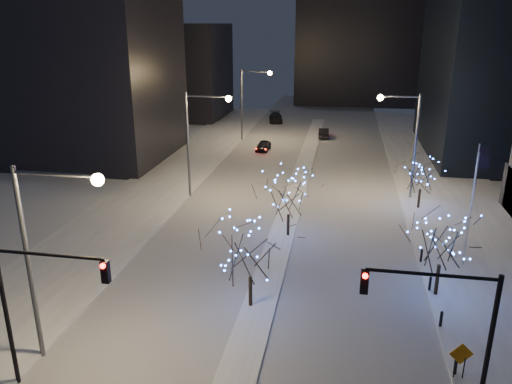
% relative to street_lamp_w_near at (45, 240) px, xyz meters
% --- Properties ---
extents(road, '(20.00, 130.00, 0.02)m').
position_rel_street_lamp_w_near_xyz_m(road, '(8.94, 33.00, -6.49)').
color(road, '#9EA3AC').
rests_on(road, ground).
extents(median, '(2.00, 80.00, 0.15)m').
position_rel_street_lamp_w_near_xyz_m(median, '(8.94, 28.00, -6.42)').
color(median, white).
rests_on(median, ground).
extents(east_sidewalk, '(10.00, 90.00, 0.15)m').
position_rel_street_lamp_w_near_xyz_m(east_sidewalk, '(23.94, 18.00, -6.42)').
color(east_sidewalk, white).
rests_on(east_sidewalk, ground).
extents(west_sidewalk, '(8.00, 90.00, 0.15)m').
position_rel_street_lamp_w_near_xyz_m(west_sidewalk, '(-5.06, 18.00, -6.42)').
color(west_sidewalk, white).
rests_on(west_sidewalk, ground).
extents(filler_west_near, '(22.00, 18.00, 24.00)m').
position_rel_street_lamp_w_near_xyz_m(filler_west_near, '(-19.06, 38.00, 5.50)').
color(filler_west_near, black).
rests_on(filler_west_near, ground).
extents(filler_west_far, '(18.00, 16.00, 16.00)m').
position_rel_street_lamp_w_near_xyz_m(filler_west_far, '(-17.06, 68.00, 1.50)').
color(filler_west_far, black).
rests_on(filler_west_far, ground).
extents(street_lamp_w_near, '(4.40, 0.56, 10.00)m').
position_rel_street_lamp_w_near_xyz_m(street_lamp_w_near, '(0.00, 0.00, 0.00)').
color(street_lamp_w_near, '#595E66').
rests_on(street_lamp_w_near, ground).
extents(street_lamp_w_mid, '(4.40, 0.56, 10.00)m').
position_rel_street_lamp_w_near_xyz_m(street_lamp_w_mid, '(0.00, 25.00, 0.00)').
color(street_lamp_w_mid, '#595E66').
rests_on(street_lamp_w_mid, ground).
extents(street_lamp_w_far, '(4.40, 0.56, 10.00)m').
position_rel_street_lamp_w_near_xyz_m(street_lamp_w_far, '(0.00, 50.00, 0.00)').
color(street_lamp_w_far, '#595E66').
rests_on(street_lamp_w_far, ground).
extents(street_lamp_east, '(3.90, 0.56, 10.00)m').
position_rel_street_lamp_w_near_xyz_m(street_lamp_east, '(19.02, 28.00, -0.05)').
color(street_lamp_east, '#595E66').
rests_on(street_lamp_east, ground).
extents(traffic_signal_west, '(5.26, 0.43, 7.00)m').
position_rel_street_lamp_w_near_xyz_m(traffic_signal_west, '(0.50, -2.00, -1.74)').
color(traffic_signal_west, black).
rests_on(traffic_signal_west, ground).
extents(traffic_signal_east, '(5.26, 0.43, 7.00)m').
position_rel_street_lamp_w_near_xyz_m(traffic_signal_east, '(17.88, -1.00, -1.74)').
color(traffic_signal_east, black).
rests_on(traffic_signal_east, ground).
extents(flagpoles, '(1.35, 2.60, 8.00)m').
position_rel_street_lamp_w_near_xyz_m(flagpoles, '(22.30, 15.25, -1.70)').
color(flagpoles, silver).
rests_on(flagpoles, east_sidewalk).
extents(bollards, '(0.16, 12.16, 0.90)m').
position_rel_street_lamp_w_near_xyz_m(bollards, '(19.14, 8.00, -5.90)').
color(bollards, black).
rests_on(bollards, east_sidewalk).
extents(car_near, '(1.80, 3.98, 1.33)m').
position_rel_street_lamp_w_near_xyz_m(car_near, '(2.98, 44.42, -5.84)').
color(car_near, black).
rests_on(car_near, ground).
extents(car_mid, '(1.68, 4.27, 1.38)m').
position_rel_street_lamp_w_near_xyz_m(car_mid, '(10.44, 53.98, -5.81)').
color(car_mid, black).
rests_on(car_mid, ground).
extents(car_far, '(3.05, 5.63, 1.55)m').
position_rel_street_lamp_w_near_xyz_m(car_far, '(1.81, 64.77, -5.72)').
color(car_far, black).
rests_on(car_far, ground).
extents(holiday_tree_median_near, '(5.88, 5.88, 5.75)m').
position_rel_street_lamp_w_near_xyz_m(holiday_tree_median_near, '(8.44, 6.32, -2.74)').
color(holiday_tree_median_near, black).
rests_on(holiday_tree_median_near, median).
extents(holiday_tree_median_far, '(5.31, 5.31, 5.27)m').
position_rel_street_lamp_w_near_xyz_m(holiday_tree_median_far, '(9.44, 17.01, -3.02)').
color(holiday_tree_median_far, black).
rests_on(holiday_tree_median_far, median).
extents(holiday_tree_plaza_near, '(4.17, 4.17, 5.35)m').
position_rel_street_lamp_w_near_xyz_m(holiday_tree_plaza_near, '(19.44, 9.57, -2.84)').
color(holiday_tree_plaza_near, black).
rests_on(holiday_tree_plaza_near, east_sidewalk).
extents(holiday_tree_plaza_far, '(5.16, 5.16, 4.97)m').
position_rel_street_lamp_w_near_xyz_m(holiday_tree_plaza_far, '(20.36, 25.24, -3.15)').
color(holiday_tree_plaza_far, black).
rests_on(holiday_tree_plaza_far, east_sidewalk).
extents(construction_sign, '(1.14, 0.22, 1.89)m').
position_rel_street_lamp_w_near_xyz_m(construction_sign, '(19.24, 1.74, -5.21)').
color(construction_sign, black).
rests_on(construction_sign, east_sidewalk).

